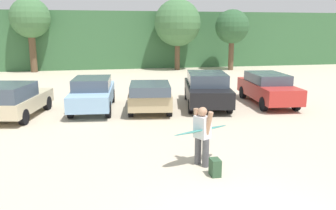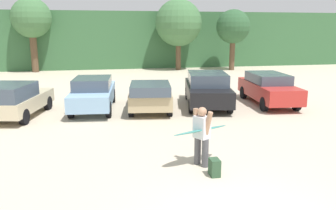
% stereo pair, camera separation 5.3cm
% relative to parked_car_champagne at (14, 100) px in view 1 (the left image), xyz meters
% --- Properties ---
extents(hillside_ridge, '(108.00, 12.00, 5.34)m').
position_rel_parked_car_champagne_xyz_m(hillside_ridge, '(6.22, 23.59, 1.87)').
color(hillside_ridge, '#38663D').
rests_on(hillside_ridge, ground_plane).
extents(tree_left, '(3.39, 3.39, 6.34)m').
position_rel_parked_car_champagne_xyz_m(tree_left, '(-1.86, 16.84, 3.76)').
color(tree_left, brown).
rests_on(tree_left, ground_plane).
extents(tree_center_right, '(4.21, 4.21, 6.36)m').
position_rel_parked_car_champagne_xyz_m(tree_center_right, '(10.85, 16.06, 3.44)').
color(tree_center_right, brown).
rests_on(tree_center_right, ground_plane).
extents(tree_center, '(3.04, 3.04, 5.45)m').
position_rel_parked_car_champagne_xyz_m(tree_center, '(15.66, 14.91, 3.07)').
color(tree_center, brown).
rests_on(tree_center, ground_plane).
extents(parked_car_champagne, '(2.62, 4.29, 1.51)m').
position_rel_parked_car_champagne_xyz_m(parked_car_champagne, '(0.00, 0.00, 0.00)').
color(parked_car_champagne, beige).
rests_on(parked_car_champagne, ground_plane).
extents(parked_car_sky_blue, '(2.23, 4.87, 1.53)m').
position_rel_parked_car_champagne_xyz_m(parked_car_sky_blue, '(3.25, 0.90, -0.00)').
color(parked_car_sky_blue, '#84ADD1').
rests_on(parked_car_sky_blue, ground_plane).
extents(parked_car_tan, '(2.40, 4.28, 1.37)m').
position_rel_parked_car_champagne_xyz_m(parked_car_tan, '(5.81, 0.18, -0.05)').
color(parked_car_tan, tan).
rests_on(parked_car_tan, ground_plane).
extents(parked_car_black, '(2.87, 5.09, 1.63)m').
position_rel_parked_car_champagne_xyz_m(parked_car_black, '(8.70, 0.68, 0.05)').
color(parked_car_black, black).
rests_on(parked_car_black, ground_plane).
extents(parked_car_red, '(2.18, 4.78, 1.53)m').
position_rel_parked_car_champagne_xyz_m(parked_car_red, '(11.84, 0.50, 0.02)').
color(parked_car_red, '#B72D28').
rests_on(parked_car_red, ground_plane).
extents(person_adult, '(0.47, 0.65, 1.65)m').
position_rel_parked_car_champagne_xyz_m(person_adult, '(6.19, -6.62, 0.13)').
color(person_adult, '#4C4C51').
rests_on(person_adult, ground_plane).
extents(surfboard_teal, '(1.83, 1.11, 0.24)m').
position_rel_parked_car_champagne_xyz_m(surfboard_teal, '(6.18, -6.57, 0.19)').
color(surfboard_teal, teal).
extents(backpack_dropped, '(0.24, 0.34, 0.45)m').
position_rel_parked_car_champagne_xyz_m(backpack_dropped, '(6.32, -7.37, -0.57)').
color(backpack_dropped, '#2D4C33').
rests_on(backpack_dropped, ground_plane).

